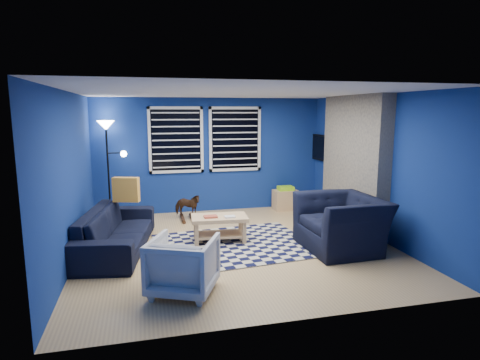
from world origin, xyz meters
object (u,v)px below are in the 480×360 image
(sofa, at_px, (117,230))
(cabinet, at_px, (285,199))
(tv, at_px, (323,148))
(rocking_horse, at_px, (187,205))
(armchair_big, at_px, (341,223))
(armchair_bent, at_px, (183,265))
(floor_lamp, at_px, (108,139))
(coffee_table, at_px, (219,223))

(sofa, distance_m, cabinet, 4.05)
(tv, distance_m, rocking_horse, 3.25)
(armchair_big, bearing_deg, tv, 159.72)
(rocking_horse, bearing_deg, sofa, 164.57)
(rocking_horse, bearing_deg, armchair_bent, -162.74)
(tv, bearing_deg, cabinet, 167.07)
(armchair_bent, bearing_deg, tv, -110.16)
(rocking_horse, bearing_deg, floor_lamp, 98.55)
(floor_lamp, bearing_deg, cabinet, -0.98)
(tv, xyz_separation_m, armchair_bent, (-3.47, -3.53, -1.05))
(rocking_horse, height_order, cabinet, rocking_horse)
(tv, xyz_separation_m, coffee_table, (-2.68, -1.71, -1.08))
(armchair_bent, distance_m, coffee_table, 1.99)
(armchair_big, height_order, rocking_horse, armchair_big)
(sofa, xyz_separation_m, floor_lamp, (-0.22, 1.99, 1.33))
(armchair_bent, relative_size, floor_lamp, 0.38)
(tv, xyz_separation_m, rocking_horse, (-3.06, -0.18, -1.09))
(cabinet, bearing_deg, coffee_table, -135.82)
(armchair_big, height_order, coffee_table, armchair_big)
(sofa, distance_m, armchair_bent, 1.99)
(cabinet, bearing_deg, tv, -13.81)
(armchair_big, xyz_separation_m, coffee_table, (-1.85, 0.82, -0.10))
(sofa, relative_size, rocking_horse, 4.07)
(armchair_big, relative_size, floor_lamp, 0.65)
(coffee_table, bearing_deg, armchair_big, -24.01)
(cabinet, bearing_deg, rocking_horse, -171.73)
(armchair_bent, bearing_deg, floor_lamp, -49.39)
(tv, height_order, armchair_big, tv)
(rocking_horse, height_order, floor_lamp, floor_lamp)
(tv, xyz_separation_m, cabinet, (-0.79, 0.18, -1.16))
(armchair_big, distance_m, armchair_bent, 2.82)
(cabinet, xyz_separation_m, floor_lamp, (-3.78, 0.06, 1.42))
(tv, height_order, sofa, tv)
(armchair_big, height_order, armchair_bent, armchair_big)
(armchair_bent, xyz_separation_m, coffee_table, (0.79, 1.82, -0.03))
(armchair_bent, xyz_separation_m, rocking_horse, (0.42, 3.35, -0.05))
(armchair_bent, height_order, cabinet, armchair_bent)
(sofa, bearing_deg, armchair_big, -93.44)
(armchair_big, relative_size, rocking_horse, 2.37)
(tv, xyz_separation_m, floor_lamp, (-4.57, 0.25, 0.26))
(coffee_table, height_order, floor_lamp, floor_lamp)
(tv, height_order, floor_lamp, floor_lamp)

